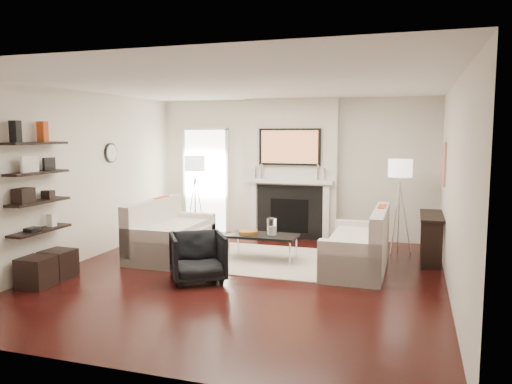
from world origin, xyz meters
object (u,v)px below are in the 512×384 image
(armchair, at_px, (198,255))
(lamp_left_shade, at_px, (195,163))
(loveseat_left_base, at_px, (172,243))
(loveseat_right_base, at_px, (356,256))
(lamp_right_shade, at_px, (400,168))
(ottoman_near, at_px, (58,264))
(coffee_table, at_px, (263,236))

(armchair, xyz_separation_m, lamp_left_shade, (-1.32, 2.82, 1.08))
(loveseat_left_base, bearing_deg, lamp_left_shade, 100.67)
(loveseat_right_base, height_order, lamp_right_shade, lamp_right_shade)
(lamp_left_shade, height_order, ottoman_near, lamp_left_shade)
(loveseat_right_base, xyz_separation_m, lamp_left_shade, (-3.34, 1.57, 1.24))
(lamp_right_shade, bearing_deg, armchair, -134.63)
(armchair, bearing_deg, loveseat_left_base, 97.59)
(armchair, xyz_separation_m, lamp_right_shade, (2.58, 2.61, 1.08))
(ottoman_near, bearing_deg, coffee_table, 36.39)
(armchair, bearing_deg, loveseat_right_base, -1.25)
(loveseat_right_base, height_order, coffee_table, same)
(lamp_left_shade, height_order, lamp_right_shade, same)
(loveseat_left_base, distance_m, armchair, 1.57)
(coffee_table, bearing_deg, lamp_right_shade, 31.55)
(loveseat_right_base, bearing_deg, lamp_left_shade, 154.78)
(coffee_table, distance_m, lamp_right_shade, 2.63)
(armchair, bearing_deg, lamp_left_shade, 82.25)
(loveseat_right_base, height_order, armchair, armchair)
(lamp_left_shade, distance_m, ottoman_near, 3.57)
(lamp_left_shade, xyz_separation_m, ottoman_near, (-0.62, -3.28, -1.25))
(loveseat_left_base, xyz_separation_m, coffee_table, (1.54, 0.16, 0.19))
(loveseat_left_base, bearing_deg, lamp_right_shade, 21.61)
(loveseat_right_base, bearing_deg, armchair, -148.41)
(loveseat_right_base, distance_m, armchair, 2.38)
(armchair, height_order, lamp_left_shade, lamp_left_shade)
(loveseat_right_base, bearing_deg, lamp_right_shade, 67.87)
(lamp_left_shade, relative_size, lamp_right_shade, 1.00)
(loveseat_right_base, relative_size, coffee_table, 1.64)
(lamp_right_shade, relative_size, ottoman_near, 1.00)
(loveseat_right_base, height_order, lamp_left_shade, lamp_left_shade)
(coffee_table, xyz_separation_m, armchair, (-0.53, -1.35, -0.03))
(lamp_right_shade, bearing_deg, lamp_left_shade, 176.98)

